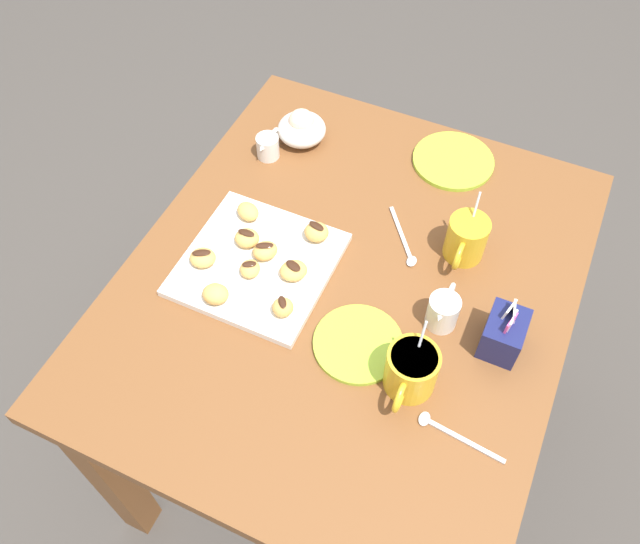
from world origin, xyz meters
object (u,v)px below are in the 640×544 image
(beignet_8, at_px, (215,294))
(beignet_7, at_px, (317,232))
(coffee_mug_mustard_left, at_px, (466,238))
(sugar_caddy, at_px, (504,333))
(beignet_0, at_px, (250,269))
(beignet_5, at_px, (283,307))
(dining_table, at_px, (346,314))
(saucer_lime_right, at_px, (453,161))
(ice_cream_bowl, at_px, (302,128))
(beignet_4, at_px, (247,238))
(cream_pitcher_white, at_px, (443,310))
(coffee_mug_mustard_right, at_px, (411,370))
(saucer_lime_left, at_px, (358,344))
(beignet_2, at_px, (294,271))
(beignet_3, at_px, (265,251))
(beignet_6, at_px, (203,258))
(chocolate_sauce_pitcher, at_px, (268,145))
(beignet_1, at_px, (248,211))
(pastry_plate_square, at_px, (258,264))

(beignet_8, bearing_deg, beignet_7, 152.84)
(coffee_mug_mustard_left, xyz_separation_m, sugar_caddy, (0.18, 0.13, -0.01))
(beignet_0, height_order, beignet_5, beignet_5)
(dining_table, height_order, saucer_lime_right, saucer_lime_right)
(ice_cream_bowl, xyz_separation_m, beignet_4, (0.34, 0.04, -0.00))
(cream_pitcher_white, bearing_deg, beignet_5, -67.41)
(cream_pitcher_white, height_order, beignet_5, cream_pitcher_white)
(coffee_mug_mustard_right, relative_size, saucer_lime_left, 0.87)
(beignet_2, relative_size, beignet_4, 1.08)
(saucer_lime_right, xyz_separation_m, beignet_0, (0.48, -0.27, 0.03))
(beignet_3, bearing_deg, coffee_mug_mustard_right, 68.67)
(beignet_3, bearing_deg, dining_table, 97.80)
(beignet_4, bearing_deg, dining_table, 92.60)
(saucer_lime_left, xyz_separation_m, saucer_lime_right, (-0.54, 0.01, 0.00))
(beignet_5, bearing_deg, saucer_lime_right, 162.54)
(beignet_5, xyz_separation_m, beignet_6, (-0.04, -0.20, -0.00))
(coffee_mug_mustard_left, height_order, sugar_caddy, coffee_mug_mustard_left)
(beignet_2, bearing_deg, cream_pitcher_white, 95.49)
(sugar_caddy, bearing_deg, beignet_2, -86.50)
(dining_table, bearing_deg, saucer_lime_right, 167.67)
(coffee_mug_mustard_right, distance_m, beignet_2, 0.31)
(coffee_mug_mustard_left, bearing_deg, chocolate_sauce_pitcher, -100.43)
(cream_pitcher_white, xyz_separation_m, saucer_lime_right, (-0.42, -0.11, -0.03))
(dining_table, height_order, beignet_2, beignet_2)
(beignet_3, bearing_deg, beignet_8, -15.77)
(ice_cream_bowl, height_order, beignet_1, ice_cream_bowl)
(beignet_1, relative_size, beignet_3, 1.02)
(pastry_plate_square, xyz_separation_m, beignet_2, (-0.00, 0.08, 0.02))
(ice_cream_bowl, height_order, beignet_5, ice_cream_bowl)
(coffee_mug_mustard_right, relative_size, beignet_2, 2.66)
(coffee_mug_mustard_right, relative_size, chocolate_sauce_pitcher, 1.60)
(beignet_3, bearing_deg, saucer_lime_right, 148.66)
(beignet_1, relative_size, beignet_6, 0.99)
(sugar_caddy, relative_size, beignet_0, 2.48)
(coffee_mug_mustard_right, distance_m, ice_cream_bowl, 0.67)
(cream_pitcher_white, bearing_deg, beignet_0, -80.91)
(beignet_0, relative_size, beignet_3, 0.83)
(cream_pitcher_white, relative_size, beignet_4, 2.04)
(beignet_6, bearing_deg, beignet_5, 78.67)
(coffee_mug_mustard_left, xyz_separation_m, saucer_lime_left, (0.29, -0.11, -0.05))
(sugar_caddy, bearing_deg, beignet_6, -83.01)
(pastry_plate_square, xyz_separation_m, coffee_mug_mustard_right, (0.12, 0.37, 0.04))
(saucer_lime_left, relative_size, beignet_4, 3.32)
(saucer_lime_right, distance_m, beignet_3, 0.50)
(pastry_plate_square, relative_size, chocolate_sauce_pitcher, 3.17)
(coffee_mug_mustard_left, bearing_deg, saucer_lime_right, -158.25)
(sugar_caddy, bearing_deg, saucer_lime_left, -65.17)
(beignet_2, height_order, beignet_7, beignet_7)
(beignet_8, bearing_deg, coffee_mug_mustard_right, 89.03)
(coffee_mug_mustard_right, height_order, beignet_4, coffee_mug_mustard_right)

